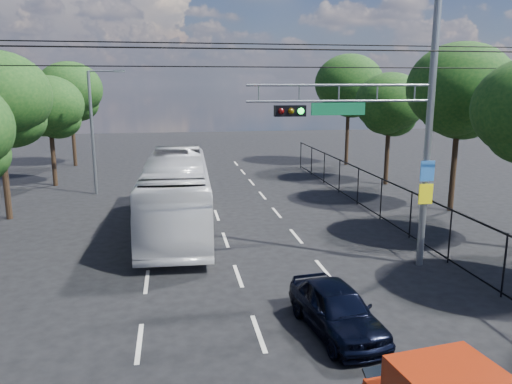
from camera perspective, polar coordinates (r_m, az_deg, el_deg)
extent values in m
cube|color=beige|center=(13.22, -13.19, -16.45)|extent=(0.12, 2.00, 0.01)
cube|color=beige|center=(16.84, -12.38, -9.95)|extent=(0.12, 2.00, 0.01)
cube|color=beige|center=(20.60, -11.88, -5.78)|extent=(0.12, 2.00, 0.01)
cube|color=beige|center=(24.44, -11.54, -2.91)|extent=(0.12, 2.00, 0.01)
cube|color=beige|center=(28.32, -11.30, -0.82)|extent=(0.12, 2.00, 0.01)
cube|color=beige|center=(32.23, -11.11, 0.76)|extent=(0.12, 2.00, 0.01)
cube|color=beige|center=(36.16, -10.96, 2.00)|extent=(0.12, 2.00, 0.01)
cube|color=beige|center=(40.11, -10.85, 3.00)|extent=(0.12, 2.00, 0.01)
cube|color=beige|center=(13.34, 0.28, -15.83)|extent=(0.12, 2.00, 0.01)
cube|color=beige|center=(16.93, -2.06, -9.53)|extent=(0.12, 2.00, 0.01)
cube|color=beige|center=(20.68, -3.52, -5.47)|extent=(0.12, 2.00, 0.01)
cube|color=beige|center=(24.50, -4.51, -2.66)|extent=(0.12, 2.00, 0.01)
cube|color=beige|center=(28.38, -5.23, -0.61)|extent=(0.12, 2.00, 0.01)
cube|color=beige|center=(32.28, -5.78, 0.95)|extent=(0.12, 2.00, 0.01)
cube|color=beige|center=(36.21, -6.21, 2.16)|extent=(0.12, 2.00, 0.01)
cube|color=beige|center=(40.14, -6.56, 3.14)|extent=(0.12, 2.00, 0.01)
cube|color=beige|center=(14.11, 12.78, -14.50)|extent=(0.12, 2.00, 0.01)
cube|color=beige|center=(17.55, 7.82, -8.85)|extent=(0.12, 2.00, 0.01)
cube|color=beige|center=(21.18, 4.61, -5.05)|extent=(0.12, 2.00, 0.01)
cube|color=beige|center=(24.93, 2.38, -2.37)|extent=(0.12, 2.00, 0.01)
cube|color=beige|center=(28.75, 0.74, -0.39)|extent=(0.12, 2.00, 0.01)
cube|color=beige|center=(32.60, -0.51, 1.12)|extent=(0.12, 2.00, 0.01)
cube|color=beige|center=(36.50, -1.50, 2.31)|extent=(0.12, 2.00, 0.01)
cube|color=beige|center=(40.41, -2.30, 3.27)|extent=(0.12, 2.00, 0.01)
cylinder|color=slate|center=(17.84, 19.14, 6.64)|extent=(0.24, 0.24, 9.50)
cylinder|color=slate|center=(16.51, 9.81, 11.95)|extent=(6.20, 0.08, 0.08)
cylinder|color=slate|center=(16.52, 9.75, 10.21)|extent=(6.20, 0.08, 0.08)
cube|color=black|center=(16.06, 3.90, 9.23)|extent=(1.00, 0.28, 0.35)
sphere|color=#3F0505|center=(15.84, 2.88, 9.21)|extent=(0.20, 0.20, 0.20)
sphere|color=#4C3805|center=(15.91, 4.02, 9.21)|extent=(0.20, 0.20, 0.20)
sphere|color=#0CE533|center=(15.99, 5.15, 9.20)|extent=(0.20, 0.20, 0.20)
cube|color=#0D6036|center=(16.50, 9.39, 9.36)|extent=(1.80, 0.05, 0.40)
cube|color=blue|center=(17.87, 19.00, 2.28)|extent=(0.50, 0.04, 0.70)
cube|color=#FFF40D|center=(18.02, 18.82, -0.22)|extent=(0.50, 0.04, 0.70)
cylinder|color=slate|center=(17.50, 17.68, 10.74)|extent=(0.05, 0.05, 0.50)
cylinder|color=slate|center=(16.95, 13.69, 10.94)|extent=(0.05, 0.05, 0.50)
cylinder|color=slate|center=(16.48, 9.45, 11.09)|extent=(0.05, 0.05, 0.50)
cylinder|color=slate|center=(16.11, 4.98, 11.18)|extent=(0.05, 0.05, 0.50)
cylinder|color=slate|center=(15.84, 0.34, 11.21)|extent=(0.05, 0.05, 0.50)
cylinder|color=slate|center=(30.07, -18.19, 6.31)|extent=(0.18, 0.18, 7.00)
cylinder|color=slate|center=(29.84, -17.09, 13.08)|extent=(1.60, 0.09, 0.09)
cube|color=slate|center=(29.74, -15.33, 13.19)|extent=(0.60, 0.22, 0.15)
cylinder|color=black|center=(13.78, -1.16, 16.05)|extent=(22.00, 0.04, 0.04)
cylinder|color=black|center=(17.27, -2.94, 16.59)|extent=(22.00, 0.04, 0.04)
cylinder|color=black|center=(18.72, -3.46, 14.10)|extent=(22.00, 0.04, 0.04)
cube|color=black|center=(22.26, 16.26, 0.51)|extent=(0.04, 34.00, 0.06)
cube|color=black|center=(22.68, 15.99, -3.95)|extent=(0.04, 34.00, 0.06)
cylinder|color=black|center=(16.70, 26.51, -7.54)|extent=(0.06, 0.06, 2.00)
cylinder|color=black|center=(19.07, 21.27, -4.71)|extent=(0.06, 0.06, 2.00)
cylinder|color=black|center=(21.59, 17.25, -2.49)|extent=(0.06, 0.06, 2.00)
cylinder|color=black|center=(24.23, 14.10, -0.74)|extent=(0.06, 0.06, 2.00)
cylinder|color=black|center=(26.93, 11.57, 0.66)|extent=(0.06, 0.06, 2.00)
cylinder|color=black|center=(29.70, 9.51, 1.81)|extent=(0.06, 0.06, 2.00)
cylinder|color=black|center=(32.51, 7.80, 2.76)|extent=(0.06, 0.06, 2.00)
cylinder|color=black|center=(35.35, 6.37, 3.55)|extent=(0.06, 0.06, 2.00)
cylinder|color=black|center=(38.21, 5.14, 4.22)|extent=(0.06, 0.06, 2.00)
cylinder|color=black|center=(26.77, 21.68, 2.98)|extent=(0.28, 0.28, 4.76)
ellipsoid|color=black|center=(26.49, 22.32, 10.98)|extent=(5.10, 5.10, 4.33)
ellipsoid|color=black|center=(26.99, 22.51, 8.44)|extent=(3.40, 3.40, 2.72)
ellipsoid|color=black|center=(26.16, 21.71, 8.78)|extent=(3.23, 3.23, 2.58)
cylinder|color=black|center=(32.78, 14.75, 4.34)|extent=(0.28, 0.28, 4.03)
ellipsoid|color=black|center=(32.52, 15.06, 9.88)|extent=(4.32, 4.32, 3.67)
ellipsoid|color=black|center=(33.00, 15.38, 8.13)|extent=(2.88, 2.88, 2.30)
ellipsoid|color=black|center=(32.23, 14.55, 8.35)|extent=(2.74, 2.74, 2.19)
cylinder|color=black|center=(40.17, 10.38, 6.57)|extent=(0.28, 0.28, 4.93)
ellipsoid|color=black|center=(39.99, 10.60, 12.09)|extent=(5.28, 5.28, 4.49)
ellipsoid|color=black|center=(40.43, 10.93, 10.33)|extent=(3.52, 3.52, 2.82)
ellipsoid|color=black|center=(39.70, 10.16, 10.59)|extent=(3.34, 3.34, 2.68)
cylinder|color=black|center=(26.12, -26.77, 2.00)|extent=(0.28, 0.28, 4.48)
ellipsoid|color=black|center=(26.02, -26.24, 7.36)|extent=(3.20, 3.20, 2.56)
cylinder|color=black|center=(33.70, -22.17, 3.95)|extent=(0.28, 0.28, 3.92)
ellipsoid|color=black|center=(33.45, -22.59, 9.17)|extent=(4.20, 4.20, 3.57)
ellipsoid|color=black|center=(33.71, -21.68, 7.59)|extent=(2.80, 2.80, 2.24)
ellipsoid|color=black|center=(33.38, -23.14, 7.68)|extent=(2.66, 2.66, 2.13)
cylinder|color=black|center=(41.49, -20.14, 5.96)|extent=(0.28, 0.28, 4.59)
ellipsoid|color=black|center=(41.31, -20.51, 10.94)|extent=(4.92, 4.92, 4.18)
ellipsoid|color=black|center=(41.56, -19.77, 9.41)|extent=(3.28, 3.28, 2.62)
ellipsoid|color=black|center=(41.20, -20.94, 9.53)|extent=(3.12, 3.12, 2.49)
cube|color=black|center=(10.52, 16.47, -19.16)|extent=(1.62, 0.58, 0.29)
imported|color=black|center=(13.30, 9.22, -13.04)|extent=(1.96, 3.89, 1.27)
imported|color=silver|center=(22.13, -9.08, -0.15)|extent=(3.07, 11.56, 3.20)
imported|color=white|center=(23.94, -11.64, -1.34)|extent=(2.11, 4.82, 1.54)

